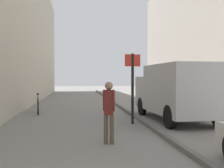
{
  "coord_description": "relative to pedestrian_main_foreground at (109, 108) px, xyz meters",
  "views": [
    {
      "loc": [
        -0.89,
        -1.16,
        1.72
      ],
      "look_at": [
        0.95,
        12.55,
        1.38
      ],
      "focal_mm": 42.17,
      "sensor_mm": 36.0,
      "label": 1
    }
  ],
  "objects": [
    {
      "name": "ground_plane",
      "position": [
        0.07,
        6.45,
        -0.93
      ],
      "size": [
        80.0,
        80.0,
        0.0
      ],
      "primitive_type": "plane",
      "color": "gray"
    },
    {
      "name": "kerb_strip",
      "position": [
        1.65,
        6.45,
        -0.87
      ],
      "size": [
        0.16,
        40.0,
        0.12
      ],
      "primitive_type": "cube",
      "color": "#615F5B",
      "rests_on": "ground_plane"
    },
    {
      "name": "pedestrian_main_foreground",
      "position": [
        0.0,
        0.0,
        0.0
      ],
      "size": [
        0.3,
        0.24,
        1.61
      ],
      "rotation": [
        0.0,
        0.0,
        -0.4
      ],
      "color": "brown",
      "rests_on": "ground_plane"
    },
    {
      "name": "street_sign_post",
      "position": [
        1.22,
        2.78,
        0.61
      ],
      "size": [
        0.6,
        0.12,
        2.6
      ],
      "rotation": [
        0.0,
        0.0,
        3.3
      ],
      "color": "black",
      "rests_on": "ground_plane"
    },
    {
      "name": "delivery_van",
      "position": [
        3.14,
        3.41,
        0.27
      ],
      "size": [
        2.17,
        4.94,
        2.23
      ],
      "rotation": [
        0.0,
        0.0,
        0.04
      ],
      "color": "#B7B7BC",
      "rests_on": "ground_plane"
    },
    {
      "name": "bicycle_leaning",
      "position": [
        -2.66,
        6.18,
        -0.55
      ],
      "size": [
        0.31,
        1.76,
        0.98
      ],
      "rotation": [
        0.0,
        0.0,
        0.14
      ],
      "color": "black",
      "rests_on": "ground_plane"
    }
  ]
}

